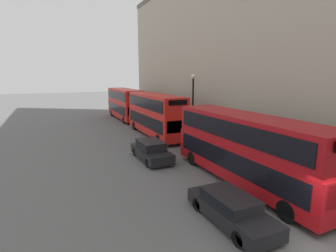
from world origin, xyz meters
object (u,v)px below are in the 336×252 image
(bus_leading, at_px, (246,146))
(car_hatchback, at_px, (151,150))
(bus_second_in_queue, at_px, (155,113))
(bus_third_in_queue, at_px, (125,103))
(car_dark_sedan, at_px, (231,207))

(bus_leading, relative_size, car_hatchback, 2.51)
(bus_second_in_queue, relative_size, car_hatchback, 2.34)
(bus_leading, height_order, bus_third_in_queue, bus_third_in_queue)
(bus_leading, distance_m, car_dark_sedan, 4.85)
(bus_second_in_queue, bearing_deg, car_dark_sedan, -101.29)
(bus_leading, xyz_separation_m, car_hatchback, (-3.40, 6.46, -1.49))
(bus_leading, bearing_deg, car_dark_sedan, -137.88)
(bus_third_in_queue, relative_size, car_dark_sedan, 2.29)
(car_dark_sedan, height_order, car_hatchback, car_hatchback)
(car_hatchback, bearing_deg, bus_second_in_queue, 65.61)
(car_hatchback, bearing_deg, bus_third_in_queue, 80.08)
(car_hatchback, bearing_deg, car_dark_sedan, -90.00)
(car_dark_sedan, bearing_deg, car_hatchback, 90.00)
(bus_leading, xyz_separation_m, bus_second_in_queue, (-0.00, 13.96, 0.15))
(bus_second_in_queue, distance_m, car_hatchback, 8.40)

